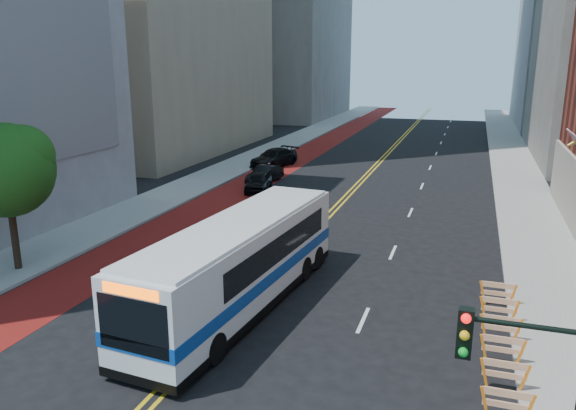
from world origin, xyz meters
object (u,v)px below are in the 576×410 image
(street_tree, at_px, (7,167))
(car_b, at_px, (265,174))
(transit_bus, at_px, (241,262))
(car_a, at_px, (259,182))
(car_c, at_px, (274,158))
(traffic_signal, at_px, (525,395))

(street_tree, bearing_deg, car_b, 79.26)
(transit_bus, distance_m, car_a, 20.04)
(street_tree, xyz_separation_m, car_c, (2.46, 28.17, -4.12))
(car_a, distance_m, car_c, 9.78)
(street_tree, xyz_separation_m, traffic_signal, (20.66, -9.55, -1.19))
(street_tree, distance_m, car_c, 28.57)
(car_a, bearing_deg, car_b, 90.80)
(car_a, bearing_deg, traffic_signal, -70.88)
(car_b, height_order, car_c, car_c)
(street_tree, height_order, car_c, street_tree)
(traffic_signal, height_order, car_a, traffic_signal)
(street_tree, relative_size, car_b, 1.69)
(car_b, bearing_deg, street_tree, -91.76)
(traffic_signal, bearing_deg, street_tree, 155.18)
(traffic_signal, relative_size, car_a, 1.25)
(traffic_signal, xyz_separation_m, car_b, (-16.59, 31.01, -3.07))
(transit_bus, distance_m, car_c, 29.76)
(transit_bus, bearing_deg, car_c, 112.43)
(street_tree, xyz_separation_m, car_b, (4.07, 21.45, -4.26))
(street_tree, height_order, traffic_signal, street_tree)
(car_a, xyz_separation_m, car_c, (-2.17, 9.54, 0.10))
(traffic_signal, height_order, car_b, traffic_signal)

